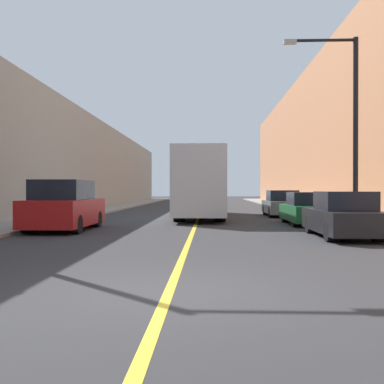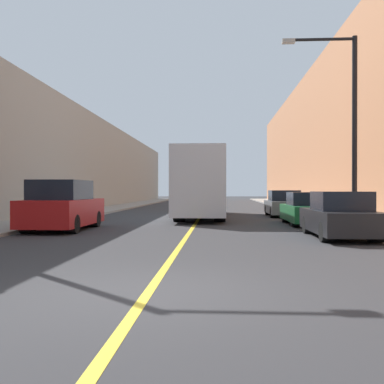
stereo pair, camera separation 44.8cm
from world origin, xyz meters
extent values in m
plane|color=#2D2D30|center=(0.00, 0.00, 0.00)|extent=(200.00, 200.00, 0.00)
cube|color=gray|center=(-7.44, 30.00, 0.06)|extent=(2.72, 72.00, 0.12)
cube|color=gray|center=(7.44, 30.00, 0.06)|extent=(2.72, 72.00, 0.12)
cube|color=gray|center=(-10.81, 30.00, 3.80)|extent=(4.00, 72.00, 7.60)
cube|color=#B2724C|center=(10.81, 30.00, 5.95)|extent=(4.00, 72.00, 11.90)
cube|color=gold|center=(0.00, 30.00, 0.00)|extent=(0.16, 72.00, 0.01)
cube|color=silver|center=(0.13, 18.63, 1.95)|extent=(2.52, 11.45, 3.29)
cube|color=black|center=(0.13, 12.94, 2.53)|extent=(2.15, 0.04, 1.48)
cylinder|color=black|center=(-0.85, 15.08, 0.51)|extent=(0.56, 1.03, 1.03)
cylinder|color=black|center=(1.12, 15.08, 0.51)|extent=(0.56, 1.03, 1.03)
cylinder|color=black|center=(-0.85, 22.18, 0.51)|extent=(0.56, 1.03, 1.03)
cylinder|color=black|center=(1.12, 22.18, 0.51)|extent=(0.56, 1.03, 1.03)
cube|color=maroon|center=(-4.95, 10.32, 0.70)|extent=(2.04, 4.61, 0.98)
cube|color=black|center=(-4.95, 10.09, 1.56)|extent=(1.80, 2.53, 0.74)
cube|color=black|center=(-4.95, 8.05, 0.87)|extent=(1.73, 0.04, 0.44)
cylinder|color=black|center=(-5.75, 8.89, 0.34)|extent=(0.45, 0.68, 0.68)
cylinder|color=black|center=(-4.16, 8.89, 0.34)|extent=(0.45, 0.68, 0.68)
cylinder|color=black|center=(-5.75, 11.75, 0.34)|extent=(0.45, 0.68, 0.68)
cylinder|color=black|center=(-4.16, 11.75, 0.34)|extent=(0.45, 0.68, 0.68)
cube|color=black|center=(4.98, 8.14, 0.54)|extent=(1.78, 4.31, 0.71)
cube|color=black|center=(4.98, 7.92, 1.20)|extent=(1.57, 1.94, 0.61)
cube|color=black|center=(4.98, 6.01, 0.67)|extent=(1.51, 0.04, 0.32)
cylinder|color=black|center=(4.29, 6.80, 0.31)|extent=(0.39, 0.62, 0.62)
cylinder|color=black|center=(5.67, 6.80, 0.31)|extent=(0.39, 0.62, 0.62)
cylinder|color=black|center=(4.29, 9.47, 0.31)|extent=(0.39, 0.62, 0.62)
cylinder|color=black|center=(5.67, 9.47, 0.31)|extent=(0.39, 0.62, 0.62)
cube|color=#145128|center=(5.01, 13.56, 0.53)|extent=(1.84, 4.39, 0.69)
cube|color=black|center=(5.01, 13.34, 1.16)|extent=(1.62, 1.98, 0.58)
cube|color=black|center=(5.01, 11.39, 0.65)|extent=(1.56, 0.04, 0.31)
cylinder|color=black|center=(4.29, 12.20, 0.31)|extent=(0.40, 0.62, 0.62)
cylinder|color=black|center=(5.72, 12.20, 0.31)|extent=(0.40, 0.62, 0.62)
cylinder|color=black|center=(4.29, 14.92, 0.31)|extent=(0.40, 0.62, 0.62)
cylinder|color=black|center=(5.72, 14.92, 0.31)|extent=(0.40, 0.62, 0.62)
cube|color=#51565B|center=(4.85, 19.79, 0.55)|extent=(1.83, 4.34, 0.73)
cube|color=black|center=(4.85, 19.58, 1.22)|extent=(1.61, 1.95, 0.62)
cube|color=black|center=(4.85, 17.65, 0.68)|extent=(1.56, 0.04, 0.33)
cylinder|color=black|center=(4.14, 18.45, 0.31)|extent=(0.40, 0.62, 0.62)
cylinder|color=black|center=(5.57, 18.45, 0.31)|extent=(0.40, 0.62, 0.62)
cylinder|color=black|center=(4.14, 21.14, 0.31)|extent=(0.40, 0.62, 0.62)
cylinder|color=black|center=(5.57, 21.14, 0.31)|extent=(0.40, 0.62, 0.62)
cylinder|color=black|center=(6.38, 11.20, 3.85)|extent=(0.20, 0.20, 7.45)
cylinder|color=black|center=(5.10, 11.20, 7.47)|extent=(2.57, 0.12, 0.12)
cube|color=#999993|center=(3.81, 11.20, 7.42)|extent=(0.50, 0.24, 0.16)
camera|label=1|loc=(0.62, -6.74, 1.56)|focal=42.00mm
camera|label=2|loc=(1.07, -6.72, 1.56)|focal=42.00mm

